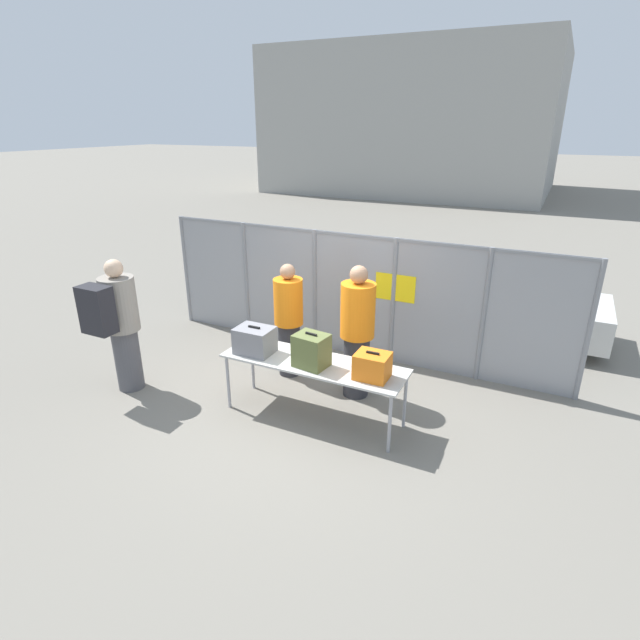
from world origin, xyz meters
TOP-DOWN VIEW (x-y plane):
  - ground_plane at (0.00, 0.00)m, footprint 120.00×120.00m
  - fence_section at (0.01, 1.76)m, footprint 6.54×0.07m
  - inspection_table at (0.30, -0.15)m, footprint 2.27×0.68m
  - suitcase_grey at (-0.48, -0.23)m, footprint 0.46×0.36m
  - suitcase_olive at (0.32, -0.25)m, footprint 0.41×0.35m
  - suitcase_orange at (1.06, -0.21)m, footprint 0.38×0.32m
  - traveler_hooded at (-2.31, -0.67)m, footprint 0.45×0.70m
  - security_worker_near at (0.55, 0.59)m, footprint 0.45×0.45m
  - security_worker_far at (-0.54, 0.73)m, footprint 0.41×0.41m
  - utility_trailer at (2.07, 3.62)m, footprint 3.98×2.30m
  - distant_hangar at (-5.06, 22.72)m, footprint 13.59×10.40m

SIDE VIEW (x-z plane):
  - ground_plane at x=0.00m, z-range 0.00..0.00m
  - utility_trailer at x=2.07m, z-range 0.07..0.80m
  - inspection_table at x=0.30m, z-range 0.33..1.09m
  - security_worker_far at x=-0.54m, z-range 0.03..1.68m
  - suitcase_orange at x=1.06m, z-range 0.75..1.07m
  - suitcase_grey at x=-0.48m, z-range 0.75..1.10m
  - security_worker_near at x=0.55m, z-range 0.03..1.83m
  - suitcase_olive at x=0.32m, z-range 0.75..1.17m
  - traveler_hooded at x=-2.31m, z-range 0.09..1.92m
  - fence_section at x=0.01m, z-range 0.05..1.97m
  - distant_hangar at x=-5.06m, z-range 0.00..6.82m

